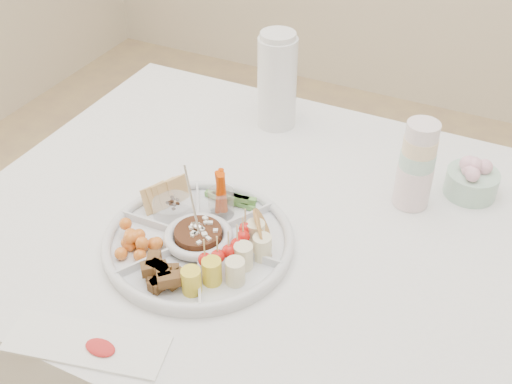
% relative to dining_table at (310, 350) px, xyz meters
% --- Properties ---
extents(dining_table, '(1.52, 1.02, 0.76)m').
position_rel_dining_table_xyz_m(dining_table, '(0.00, 0.00, 0.00)').
color(dining_table, white).
rests_on(dining_table, floor).
extents(party_tray, '(0.39, 0.39, 0.04)m').
position_rel_dining_table_xyz_m(party_tray, '(-0.20, -0.15, 0.40)').
color(party_tray, silver).
rests_on(party_tray, dining_table).
extents(bean_dip, '(0.10, 0.10, 0.04)m').
position_rel_dining_table_xyz_m(bean_dip, '(-0.20, -0.15, 0.41)').
color(bean_dip, '#382013').
rests_on(bean_dip, party_tray).
extents(tortillas, '(0.10, 0.10, 0.06)m').
position_rel_dining_table_xyz_m(tortillas, '(-0.09, -0.08, 0.42)').
color(tortillas, olive).
rests_on(tortillas, party_tray).
extents(carrot_cucumber, '(0.11, 0.11, 0.10)m').
position_rel_dining_table_xyz_m(carrot_cucumber, '(-0.21, -0.02, 0.44)').
color(carrot_cucumber, '#CD3D00').
rests_on(carrot_cucumber, party_tray).
extents(pita_raisins, '(0.12, 0.12, 0.06)m').
position_rel_dining_table_xyz_m(pita_raisins, '(-0.32, -0.09, 0.42)').
color(pita_raisins, '#E7C07A').
rests_on(pita_raisins, party_tray).
extents(cherries, '(0.12, 0.12, 0.05)m').
position_rel_dining_table_xyz_m(cherries, '(-0.32, -0.22, 0.42)').
color(cherries, orange).
rests_on(cherries, party_tray).
extents(granola_chunks, '(0.11, 0.11, 0.05)m').
position_rel_dining_table_xyz_m(granola_chunks, '(-0.20, -0.28, 0.42)').
color(granola_chunks, brown).
rests_on(granola_chunks, party_tray).
extents(banana_tomato, '(0.12, 0.12, 0.10)m').
position_rel_dining_table_xyz_m(banana_tomato, '(-0.09, -0.21, 0.44)').
color(banana_tomato, '#FFE77F').
rests_on(banana_tomato, party_tray).
extents(cup_stack, '(0.10, 0.10, 0.22)m').
position_rel_dining_table_xyz_m(cup_stack, '(0.14, 0.18, 0.49)').
color(cup_stack, white).
rests_on(cup_stack, dining_table).
extents(thermos, '(0.12, 0.12, 0.26)m').
position_rel_dining_table_xyz_m(thermos, '(-0.26, 0.36, 0.51)').
color(thermos, white).
rests_on(thermos, dining_table).
extents(flower_bowl, '(0.12, 0.12, 0.09)m').
position_rel_dining_table_xyz_m(flower_bowl, '(0.25, 0.27, 0.42)').
color(flower_bowl, '#A4B7A9').
rests_on(flower_bowl, dining_table).
extents(placemat, '(0.30, 0.16, 0.01)m').
position_rel_dining_table_xyz_m(placemat, '(-0.25, -0.45, 0.38)').
color(placemat, white).
rests_on(placemat, dining_table).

